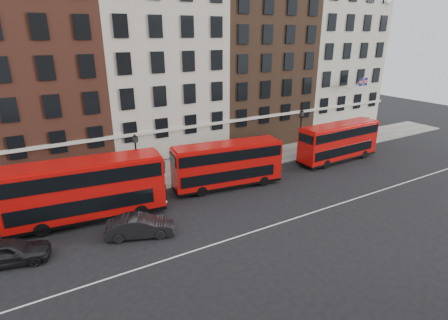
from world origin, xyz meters
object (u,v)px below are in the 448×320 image
bus_d (338,141)px  car_front (140,226)px  bus_b (86,189)px  traffic_light (366,125)px  car_rear (8,252)px  bus_c (227,164)px

bus_d → car_front: bearing=-171.7°
bus_b → traffic_light: bus_b is taller
bus_b → traffic_light: bearing=11.3°
bus_b → bus_d: bus_b is taller
car_front → bus_d: bearing=-60.1°
bus_d → car_front: (-23.74, -4.19, -1.50)m
bus_b → car_rear: bearing=-142.4°
bus_b → bus_d: (26.41, -0.01, -0.28)m
bus_d → bus_c: bearing=178.2°
bus_d → car_rear: bus_d is taller
bus_d → traffic_light: (8.15, 2.97, 0.17)m
bus_b → car_front: (2.68, -4.19, -1.78)m
car_rear → bus_c: bearing=-66.9°
traffic_light → car_front: bearing=-167.4°
bus_b → bus_c: 12.17m
bus_c → car_front: (-9.49, -4.19, -1.49)m
car_front → traffic_light: size_ratio=1.44×
car_rear → car_front: size_ratio=1.01×
bus_b → car_front: 5.28m
bus_d → traffic_light: 8.68m
bus_c → car_rear: size_ratio=2.17×
bus_c → traffic_light: size_ratio=3.14×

